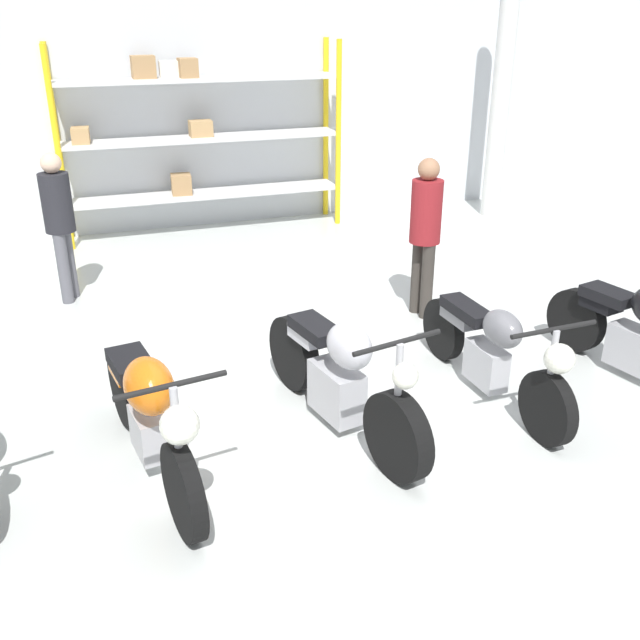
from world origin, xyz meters
The scene contains 9 objects.
ground_plane centered at (0.00, 0.00, 0.00)m, with size 30.00×30.00×0.00m, color silver.
back_wall centered at (0.00, 5.91, 1.80)m, with size 30.00×0.08×3.60m.
shelving_rack centered at (-0.09, 5.54, 1.41)m, with size 3.95×0.63×2.63m.
support_pillar centered at (4.40, 4.93, 1.80)m, with size 0.28×0.28×3.60m.
motorcycle_orange centered at (-1.47, -0.29, 0.52)m, with size 0.67×2.13×1.06m.
motorcycle_silver centered at (-0.02, -0.12, 0.44)m, with size 0.77×2.14×1.05m.
motorcycle_grey centered at (1.35, -0.09, 0.43)m, with size 0.73×2.11×0.94m.
person_browsing centered at (1.59, 1.69, 0.99)m, with size 0.37×0.37×1.68m.
person_near_rack centered at (-1.97, 3.36, 0.97)m, with size 0.41×0.41×1.65m.
Camera 1 is at (-1.73, -4.64, 3.07)m, focal length 40.00 mm.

